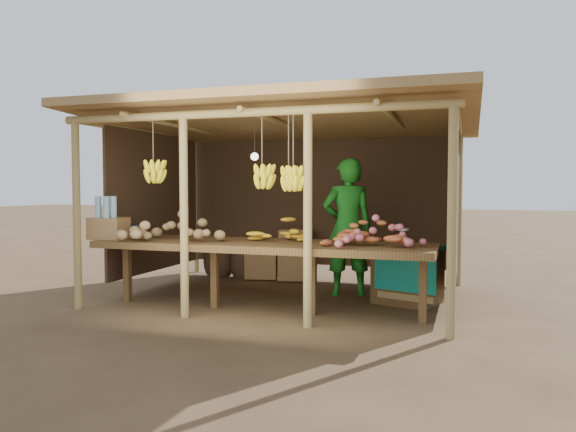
% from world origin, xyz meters
% --- Properties ---
extents(ground, '(60.00, 60.00, 0.00)m').
position_xyz_m(ground, '(0.00, 0.00, 0.00)').
color(ground, brown).
rests_on(ground, ground).
extents(stall_structure, '(4.70, 3.50, 2.43)m').
position_xyz_m(stall_structure, '(-0.04, -0.03, 1.91)').
color(stall_structure, '#A48D54').
rests_on(stall_structure, ground).
extents(counter, '(3.90, 1.05, 0.80)m').
position_xyz_m(counter, '(0.00, -0.95, 0.74)').
color(counter, brown).
rests_on(counter, ground).
extents(potato_heap, '(1.27, 0.93, 0.37)m').
position_xyz_m(potato_heap, '(-1.00, -1.18, 0.99)').
color(potato_heap, '#967A4D').
rests_on(potato_heap, counter).
extents(sweet_potato_heap, '(0.90, 0.54, 0.35)m').
position_xyz_m(sweet_potato_heap, '(1.26, -0.98, 0.98)').
color(sweet_potato_heap, '#B95D2F').
rests_on(sweet_potato_heap, counter).
extents(onion_heap, '(1.02, 0.84, 0.36)m').
position_xyz_m(onion_heap, '(1.39, -1.16, 0.98)').
color(onion_heap, '#C96271').
rests_on(onion_heap, counter).
extents(banana_pile, '(0.68, 0.48, 0.35)m').
position_xyz_m(banana_pile, '(0.15, -0.78, 0.97)').
color(banana_pile, gold).
rests_on(banana_pile, counter).
extents(tomato_basin, '(0.41, 0.41, 0.21)m').
position_xyz_m(tomato_basin, '(-1.90, -0.88, 0.89)').
color(tomato_basin, navy).
rests_on(tomato_basin, counter).
extents(bottle_box, '(0.44, 0.36, 0.52)m').
position_xyz_m(bottle_box, '(-1.90, -1.18, 1.00)').
color(bottle_box, '#976F43').
rests_on(bottle_box, counter).
extents(vendor, '(0.77, 0.64, 1.80)m').
position_xyz_m(vendor, '(0.73, 0.29, 0.90)').
color(vendor, '#1A781F').
rests_on(vendor, ground).
extents(tarp_crate, '(0.96, 0.89, 0.94)m').
position_xyz_m(tarp_crate, '(1.54, 0.03, 0.38)').
color(tarp_crate, brown).
rests_on(tarp_crate, ground).
extents(carton_stack, '(1.10, 0.51, 0.77)m').
position_xyz_m(carton_stack, '(-0.45, 1.16, 0.34)').
color(carton_stack, '#976F43').
rests_on(carton_stack, ground).
extents(burlap_sacks, '(0.96, 0.50, 0.68)m').
position_xyz_m(burlap_sacks, '(-1.33, 1.20, 0.29)').
color(burlap_sacks, '#493322').
rests_on(burlap_sacks, ground).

